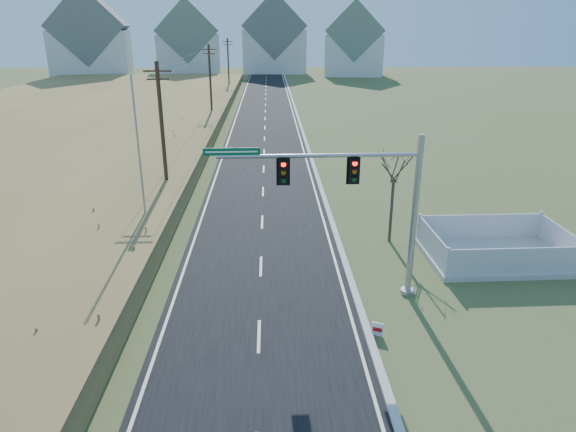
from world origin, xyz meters
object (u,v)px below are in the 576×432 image
Objects in this scene: traffic_signal_mast at (371,201)px; fence_enclosure at (495,254)px; flagpole at (141,175)px; bare_tree at (395,166)px; open_sign at (377,329)px.

traffic_signal_mast is 8.91m from fence_enclosure.
bare_tree is (13.48, -1.42, 0.73)m from flagpole.
bare_tree is at bearing 67.27° from traffic_signal_mast.
traffic_signal_mast is 6.34m from bare_tree.
flagpole reaches higher than open_sign.
flagpole is 1.67× the size of bare_tree.
flagpole reaches higher than bare_tree.
open_sign is at bearing -93.32° from traffic_signal_mast.
traffic_signal_mast is 15.99× the size of open_sign.
flagpole is (-18.30, 3.94, 3.21)m from fence_enclosure.
flagpole is at bearing 160.89° from open_sign.
flagpole is (-10.98, 10.51, 3.22)m from open_sign.
flagpole is 13.57m from bare_tree.
open_sign is (-0.14, -3.21, -4.07)m from traffic_signal_mast.
bare_tree is at bearing -6.00° from flagpole.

